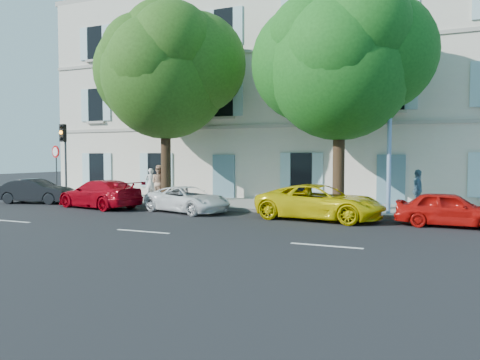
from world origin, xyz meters
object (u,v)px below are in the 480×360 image
at_px(car_red_hatchback, 450,209).
at_px(pedestrian_b, 159,183).
at_px(car_yellow_supercar, 320,202).
at_px(road_sign, 56,160).
at_px(street_lamp, 390,88).
at_px(car_red_coupe, 100,194).
at_px(traffic_light, 64,145).
at_px(pedestrian_c, 417,190).
at_px(car_dark_sedan, 36,191).
at_px(pedestrian_a, 151,183).
at_px(tree_right, 340,68).
at_px(tree_left, 165,76).
at_px(car_white_coupe, 188,199).

bearing_deg(car_red_hatchback, pedestrian_b, 80.78).
height_order(car_yellow_supercar, pedestrian_b, pedestrian_b).
relative_size(car_yellow_supercar, road_sign, 1.72).
relative_size(street_lamp, pedestrian_b, 4.77).
relative_size(car_red_coupe, road_sign, 1.61).
bearing_deg(street_lamp, road_sign, -179.66).
xyz_separation_m(traffic_light, pedestrian_c, (17.65, 1.54, -2.01)).
distance_m(car_dark_sedan, pedestrian_b, 6.43).
bearing_deg(traffic_light, car_dark_sedan, -113.69).
bearing_deg(pedestrian_c, pedestrian_a, 92.88).
height_order(pedestrian_b, pedestrian_c, pedestrian_b).
relative_size(tree_right, pedestrian_b, 5.04).
bearing_deg(car_dark_sedan, tree_left, -86.64).
height_order(car_dark_sedan, car_red_coupe, car_red_coupe).
xyz_separation_m(car_dark_sedan, tree_left, (6.48, 2.18, 5.76)).
xyz_separation_m(car_white_coupe, traffic_light, (-8.49, 1.59, 2.46)).
relative_size(tree_left, tree_right, 1.05).
bearing_deg(pedestrian_b, car_dark_sedan, 30.11).
height_order(traffic_light, road_sign, traffic_light).
xyz_separation_m(car_red_hatchback, pedestrian_c, (-1.20, 3.07, 0.41)).
distance_m(road_sign, street_lamp, 17.43).
distance_m(car_yellow_supercar, street_lamp, 5.25).
xyz_separation_m(car_red_coupe, car_yellow_supercar, (10.43, 0.21, 0.01)).
bearing_deg(car_white_coupe, street_lamp, -61.97).
height_order(car_red_coupe, car_white_coupe, car_red_coupe).
bearing_deg(car_red_hatchback, pedestrian_a, 78.20).
bearing_deg(pedestrian_b, traffic_light, 18.85).
bearing_deg(car_red_coupe, car_yellow_supercar, 103.30).
bearing_deg(pedestrian_a, road_sign, -12.52).
xyz_separation_m(car_white_coupe, pedestrian_c, (9.16, 3.14, 0.46)).
relative_size(car_yellow_supercar, pedestrian_a, 2.99).
bearing_deg(car_white_coupe, traffic_light, 95.76).
bearing_deg(traffic_light, road_sign, -178.12).
xyz_separation_m(car_yellow_supercar, pedestrian_c, (3.33, 3.13, 0.34)).
bearing_deg(car_white_coupe, road_sign, 96.51).
bearing_deg(pedestrian_c, pedestrian_b, 96.92).
xyz_separation_m(car_red_hatchback, street_lamp, (-2.22, 1.61, 4.47)).
xyz_separation_m(tree_left, pedestrian_b, (-0.50, 0.13, -5.33)).
height_order(car_red_coupe, traffic_light, traffic_light).
bearing_deg(car_white_coupe, pedestrian_a, 67.49).
bearing_deg(car_white_coupe, tree_right, -56.48).
distance_m(traffic_light, street_lamp, 16.76).
xyz_separation_m(traffic_light, road_sign, (-0.56, -0.02, -0.83)).
xyz_separation_m(car_white_coupe, road_sign, (-9.05, 1.58, 1.64)).
distance_m(tree_right, pedestrian_b, 10.52).
bearing_deg(road_sign, pedestrian_c, 4.90).
relative_size(car_yellow_supercar, pedestrian_c, 2.81).
bearing_deg(street_lamp, tree_left, 176.19).
xyz_separation_m(car_yellow_supercar, traffic_light, (-14.32, 1.58, 2.35)).
height_order(pedestrian_a, pedestrian_c, pedestrian_c).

